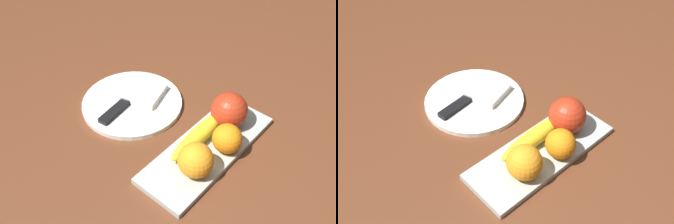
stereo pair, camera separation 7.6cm
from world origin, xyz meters
The scene contains 9 objects.
ground_plane centered at (0.00, 0.00, 0.00)m, with size 2.40×2.40×0.00m, color brown.
fruit_tray centered at (0.00, -0.02, 0.01)m, with size 0.34×0.12×0.01m, color #B0BCB9.
apple centered at (0.09, -0.02, 0.06)m, with size 0.08×0.08×0.08m, color red.
banana centered at (0.01, 0.00, 0.03)m, with size 0.20×0.04×0.04m, color yellow.
orange_near_apple centered at (0.02, -0.06, 0.05)m, with size 0.06×0.06×0.06m, color orange.
orange_near_banana centered at (-0.07, -0.05, 0.05)m, with size 0.07×0.07×0.07m, color orange.
dinner_plate centered at (0.00, 0.21, 0.01)m, with size 0.25×0.25×0.01m, color white.
folded_napkin centered at (0.03, 0.21, 0.02)m, with size 0.09×0.10×0.02m, color white.
knife centered at (-0.04, 0.21, 0.02)m, with size 0.18×0.05×0.01m.
Camera 1 is at (-0.46, -0.32, 0.61)m, focal length 39.96 mm.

